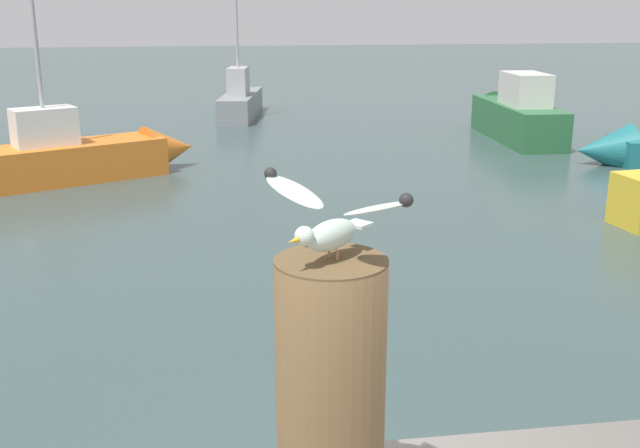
{
  "coord_description": "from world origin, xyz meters",
  "views": [
    {
      "loc": [
        -0.1,
        -2.91,
        3.32
      ],
      "look_at": [
        0.28,
        -0.33,
        2.56
      ],
      "focal_mm": 42.43,
      "sensor_mm": 36.0,
      "label": 1
    }
  ],
  "objects_px": {
    "seagull": "(331,222)",
    "boat_orange": "(82,156)",
    "mooring_post": "(331,405)",
    "boat_green": "(513,114)",
    "boat_grey": "(242,100)"
  },
  "relations": [
    {
      "from": "mooring_post",
      "to": "boat_grey",
      "type": "distance_m",
      "value": 21.04
    },
    {
      "from": "boat_green",
      "to": "seagull",
      "type": "bearing_deg",
      "value": -114.6
    },
    {
      "from": "mooring_post",
      "to": "boat_grey",
      "type": "height_order",
      "value": "boat_grey"
    },
    {
      "from": "seagull",
      "to": "boat_orange",
      "type": "distance_m",
      "value": 13.18
    },
    {
      "from": "seagull",
      "to": "boat_green",
      "type": "bearing_deg",
      "value": 65.4
    },
    {
      "from": "seagull",
      "to": "boat_green",
      "type": "distance_m",
      "value": 17.76
    },
    {
      "from": "seagull",
      "to": "boat_orange",
      "type": "bearing_deg",
      "value": 102.6
    },
    {
      "from": "seagull",
      "to": "boat_green",
      "type": "relative_size",
      "value": 0.11
    },
    {
      "from": "boat_orange",
      "to": "mooring_post",
      "type": "bearing_deg",
      "value": -77.39
    },
    {
      "from": "boat_green",
      "to": "boat_orange",
      "type": "height_order",
      "value": "boat_orange"
    },
    {
      "from": "boat_green",
      "to": "boat_orange",
      "type": "bearing_deg",
      "value": -161.76
    },
    {
      "from": "mooring_post",
      "to": "boat_green",
      "type": "height_order",
      "value": "mooring_post"
    },
    {
      "from": "boat_orange",
      "to": "boat_grey",
      "type": "bearing_deg",
      "value": 67.06
    },
    {
      "from": "boat_grey",
      "to": "boat_orange",
      "type": "height_order",
      "value": "boat_grey"
    },
    {
      "from": "boat_green",
      "to": "boat_orange",
      "type": "distance_m",
      "value": 10.72
    }
  ]
}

